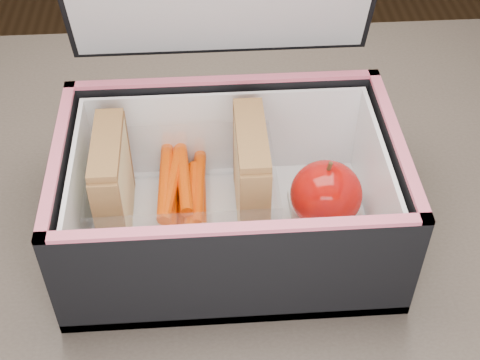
{
  "coord_description": "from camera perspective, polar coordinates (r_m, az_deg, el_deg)",
  "views": [
    {
      "loc": [
        0.02,
        -0.4,
        1.23
      ],
      "look_at": [
        0.04,
        0.03,
        0.81
      ],
      "focal_mm": 50.0,
      "sensor_mm": 36.0,
      "label": 1
    }
  ],
  "objects": [
    {
      "name": "kitchen_table",
      "position": [
        0.7,
        -3.56,
        -11.12
      ],
      "size": [
        1.2,
        0.8,
        0.75
      ],
      "color": "brown",
      "rests_on": "ground"
    },
    {
      "name": "sandwich_left",
      "position": [
        0.61,
        -10.78,
        -0.26
      ],
      "size": [
        0.03,
        0.09,
        0.1
      ],
      "color": "beige",
      "rests_on": "plastic_tub"
    },
    {
      "name": "sandwich_right",
      "position": [
        0.6,
        0.94,
        0.41
      ],
      "size": [
        0.03,
        0.09,
        0.1
      ],
      "color": "beige",
      "rests_on": "plastic_tub"
    },
    {
      "name": "paper_napkin",
      "position": [
        0.64,
        7.43,
        -3.15
      ],
      "size": [
        0.07,
        0.07,
        0.01
      ],
      "primitive_type": "cube",
      "rotation": [
        0.0,
        0.0,
        -0.01
      ],
      "color": "white",
      "rests_on": "lunch_bag"
    },
    {
      "name": "carrot_sticks",
      "position": [
        0.63,
        -4.77,
        -1.54
      ],
      "size": [
        0.05,
        0.15,
        0.03
      ],
      "color": "#E03700",
      "rests_on": "plastic_tub"
    },
    {
      "name": "red_apple",
      "position": [
        0.61,
        7.36,
        -1.22
      ],
      "size": [
        0.09,
        0.09,
        0.07
      ],
      "rotation": [
        0.0,
        0.0,
        0.41
      ],
      "color": "#980C0F",
      "rests_on": "paper_napkin"
    },
    {
      "name": "plastic_tub",
      "position": [
        0.62,
        -4.84,
        -1.21
      ],
      "size": [
        0.17,
        0.12,
        0.07
      ],
      "primitive_type": null,
      "color": "white",
      "rests_on": "lunch_bag"
    },
    {
      "name": "lunch_bag",
      "position": [
        0.6,
        -0.92,
        -0.41
      ],
      "size": [
        0.3,
        0.25,
        0.3
      ],
      "color": "black",
      "rests_on": "kitchen_table"
    }
  ]
}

